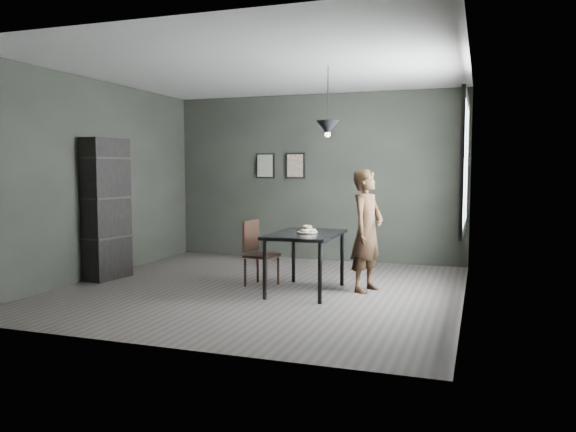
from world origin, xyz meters
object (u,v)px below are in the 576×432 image
(wood_chair, at_px, (257,248))
(pendant_lamp, at_px, (328,128))
(white_plate, at_px, (307,233))
(shelf_unit, at_px, (105,209))
(woman, at_px, (367,230))
(cafe_table, at_px, (306,239))

(wood_chair, distance_m, pendant_lamp, 1.85)
(white_plate, bearing_deg, shelf_unit, -179.27)
(wood_chair, xyz_separation_m, shelf_unit, (-2.18, -0.28, 0.49))
(woman, bearing_deg, white_plate, 134.53)
(cafe_table, height_order, woman, woman)
(wood_chair, bearing_deg, woman, 13.42)
(pendant_lamp, bearing_deg, wood_chair, 174.08)
(cafe_table, height_order, pendant_lamp, pendant_lamp)
(wood_chair, height_order, pendant_lamp, pendant_lamp)
(wood_chair, xyz_separation_m, pendant_lamp, (0.99, -0.10, 1.56))
(cafe_table, xyz_separation_m, white_plate, (0.03, -0.04, 0.08))
(white_plate, relative_size, pendant_lamp, 0.27)
(shelf_unit, xyz_separation_m, pendant_lamp, (3.17, 0.17, 1.07))
(cafe_table, relative_size, woman, 0.78)
(cafe_table, relative_size, pendant_lamp, 1.39)
(woman, xyz_separation_m, wood_chair, (-1.45, -0.11, -0.28))
(cafe_table, relative_size, white_plate, 5.22)
(pendant_lamp, bearing_deg, woman, 25.09)
(woman, height_order, wood_chair, woman)
(white_plate, height_order, pendant_lamp, pendant_lamp)
(wood_chair, relative_size, shelf_unit, 0.44)
(wood_chair, bearing_deg, shelf_unit, -163.79)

